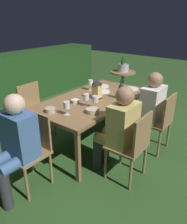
{
  "coord_description": "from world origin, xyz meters",
  "views": [
    {
      "loc": [
        -2.4,
        -1.84,
        1.84
      ],
      "look_at": [
        0.0,
        0.0,
        0.52
      ],
      "focal_mm": 35.37,
      "sensor_mm": 36.0,
      "label": 1
    }
  ],
  "objects_px": {
    "chair_side_right_a": "(35,108)",
    "bowl_salad": "(50,110)",
    "plate_a": "(102,86)",
    "chair_side_left_b": "(160,120)",
    "lantern_centerpiece": "(97,89)",
    "chair_head_near": "(32,147)",
    "plate_b": "(102,91)",
    "wine_glass_c": "(86,98)",
    "wine_glass_a": "(128,90)",
    "chair_side_left_a": "(132,144)",
    "plate_c": "(131,89)",
    "green_bottle_on_table": "(121,91)",
    "bowl_bread": "(75,101)",
    "ice_bucket": "(123,67)",
    "wine_glass_b": "(95,100)",
    "wine_glass_d": "(90,83)",
    "side_table": "(123,80)",
    "dining_table": "(94,102)",
    "person_in_blue": "(15,143)",
    "wine_glass_e": "(67,106)",
    "person_in_mustard": "(118,128)",
    "person_in_cream": "(148,107)",
    "bowl_olives": "(92,111)"
  },
  "relations": [
    {
      "from": "chair_head_near",
      "to": "side_table",
      "type": "xyz_separation_m",
      "value": [
        3.27,
        0.74,
        -0.06
      ]
    },
    {
      "from": "bowl_salad",
      "to": "side_table",
      "type": "xyz_separation_m",
      "value": [
        2.85,
        0.62,
        -0.34
      ]
    },
    {
      "from": "plate_a",
      "to": "ice_bucket",
      "type": "distance_m",
      "value": 1.65
    },
    {
      "from": "plate_a",
      "to": "chair_side_left_b",
      "type": "bearing_deg",
      "value": -97.35
    },
    {
      "from": "wine_glass_e",
      "to": "wine_glass_a",
      "type": "bearing_deg",
      "value": -16.88
    },
    {
      "from": "chair_side_right_a",
      "to": "bowl_salad",
      "type": "relative_size",
      "value": 6.92
    },
    {
      "from": "chair_head_near",
      "to": "plate_b",
      "type": "distance_m",
      "value": 1.48
    },
    {
      "from": "wine_glass_a",
      "to": "lantern_centerpiece",
      "type": "bearing_deg",
      "value": 128.98
    },
    {
      "from": "person_in_blue",
      "to": "wine_glass_b",
      "type": "bearing_deg",
      "value": -13.39
    },
    {
      "from": "bowl_bread",
      "to": "wine_glass_a",
      "type": "bearing_deg",
      "value": -38.25
    },
    {
      "from": "wine_glass_a",
      "to": "wine_glass_c",
      "type": "distance_m",
      "value": 0.67
    },
    {
      "from": "chair_side_left_a",
      "to": "wine_glass_c",
      "type": "distance_m",
      "value": 0.85
    },
    {
      "from": "wine_glass_e",
      "to": "person_in_blue",
      "type": "bearing_deg",
      "value": 171.51
    },
    {
      "from": "lantern_centerpiece",
      "to": "person_in_cream",
      "type": "bearing_deg",
      "value": -58.8
    },
    {
      "from": "chair_side_right_a",
      "to": "bowl_salad",
      "type": "bearing_deg",
      "value": -113.4
    },
    {
      "from": "chair_side_right_a",
      "to": "green_bottle_on_table",
      "type": "bearing_deg",
      "value": -62.28
    },
    {
      "from": "chair_head_near",
      "to": "wine_glass_c",
      "type": "height_order",
      "value": "wine_glass_c"
    },
    {
      "from": "wine_glass_d",
      "to": "plate_a",
      "type": "bearing_deg",
      "value": -9.58
    },
    {
      "from": "wine_glass_b",
      "to": "wine_glass_d",
      "type": "distance_m",
      "value": 0.77
    },
    {
      "from": "bowl_salad",
      "to": "chair_side_right_a",
      "type": "bearing_deg",
      "value": 66.6
    },
    {
      "from": "chair_side_left_a",
      "to": "bowl_bread",
      "type": "height_order",
      "value": "chair_side_left_a"
    },
    {
      "from": "chair_head_near",
      "to": "plate_b",
      "type": "bearing_deg",
      "value": 2.82
    },
    {
      "from": "chair_side_left_b",
      "to": "plate_c",
      "type": "relative_size",
      "value": 3.79
    },
    {
      "from": "bowl_bread",
      "to": "ice_bucket",
      "type": "relative_size",
      "value": 0.32
    },
    {
      "from": "plate_b",
      "to": "green_bottle_on_table",
      "type": "bearing_deg",
      "value": -102.94
    },
    {
      "from": "wine_glass_e",
      "to": "chair_side_right_a",
      "type": "bearing_deg",
      "value": 75.16
    },
    {
      "from": "dining_table",
      "to": "plate_b",
      "type": "relative_size",
      "value": 7.07
    },
    {
      "from": "person_in_mustard",
      "to": "wine_glass_a",
      "type": "xyz_separation_m",
      "value": [
        0.71,
        0.28,
        0.22
      ]
    },
    {
      "from": "person_in_blue",
      "to": "chair_side_left_b",
      "type": "height_order",
      "value": "person_in_blue"
    },
    {
      "from": "green_bottle_on_table",
      "to": "plate_a",
      "type": "distance_m",
      "value": 0.64
    },
    {
      "from": "chair_head_near",
      "to": "bowl_salad",
      "type": "distance_m",
      "value": 0.52
    },
    {
      "from": "chair_head_near",
      "to": "chair_side_right_a",
      "type": "bearing_deg",
      "value": 49.56
    },
    {
      "from": "chair_side_left_a",
      "to": "plate_c",
      "type": "bearing_deg",
      "value": 29.7
    },
    {
      "from": "person_in_blue",
      "to": "person_in_cream",
      "type": "xyz_separation_m",
      "value": [
        1.75,
        -0.68,
        0.0
      ]
    },
    {
      "from": "wine_glass_c",
      "to": "plate_b",
      "type": "bearing_deg",
      "value": 16.56
    },
    {
      "from": "chair_side_left_a",
      "to": "person_in_mustard",
      "type": "bearing_deg",
      "value": 90.0
    },
    {
      "from": "chair_head_near",
      "to": "dining_table",
      "type": "bearing_deg",
      "value": 0.0
    },
    {
      "from": "person_in_mustard",
      "to": "person_in_cream",
      "type": "relative_size",
      "value": 1.0
    },
    {
      "from": "person_in_cream",
      "to": "lantern_centerpiece",
      "type": "distance_m",
      "value": 0.78
    },
    {
      "from": "green_bottle_on_table",
      "to": "bowl_olives",
      "type": "xyz_separation_m",
      "value": [
        -0.65,
        0.01,
        -0.08
      ]
    },
    {
      "from": "dining_table",
      "to": "plate_c",
      "type": "bearing_deg",
      "value": -17.78
    },
    {
      "from": "plate_a",
      "to": "bowl_bread",
      "type": "bearing_deg",
      "value": -170.36
    },
    {
      "from": "chair_side_left_b",
      "to": "lantern_centerpiece",
      "type": "distance_m",
      "value": 0.99
    },
    {
      "from": "dining_table",
      "to": "wine_glass_d",
      "type": "xyz_separation_m",
      "value": [
        0.27,
        0.27,
        0.17
      ]
    },
    {
      "from": "green_bottle_on_table",
      "to": "side_table",
      "type": "xyz_separation_m",
      "value": [
        1.9,
        1.07,
        -0.42
      ]
    },
    {
      "from": "wine_glass_b",
      "to": "chair_side_left_b",
      "type": "bearing_deg",
      "value": -41.84
    },
    {
      "from": "lantern_centerpiece",
      "to": "bowl_salad",
      "type": "height_order",
      "value": "lantern_centerpiece"
    },
    {
      "from": "green_bottle_on_table",
      "to": "side_table",
      "type": "distance_m",
      "value": 2.22
    },
    {
      "from": "chair_side_left_b",
      "to": "wine_glass_a",
      "type": "bearing_deg",
      "value": 101.72
    },
    {
      "from": "chair_side_left_b",
      "to": "bowl_bread",
      "type": "distance_m",
      "value": 1.22
    }
  ]
}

